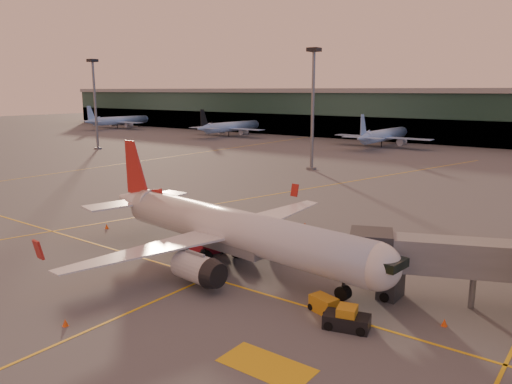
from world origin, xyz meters
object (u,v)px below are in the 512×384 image
Objects in this scene: catering_truck at (204,228)px; gpu_cart at (323,305)px; main_airplane at (228,229)px; pushback_tug at (347,320)px.

catering_truck is 2.49× the size of gpu_cart.
catering_truck reaches higher than gpu_cart.
main_airplane is 10.32× the size of pushback_tug.
main_airplane is at bearing -3.41° from catering_truck.
main_airplane reaches higher than catering_truck.
gpu_cart is 0.68× the size of pushback_tug.
main_airplane is 5.45m from catering_truck.
pushback_tug is at bearing -10.86° from gpu_cart.
gpu_cart is at bearing 137.56° from pushback_tug.
main_airplane is 16.64m from pushback_tug.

